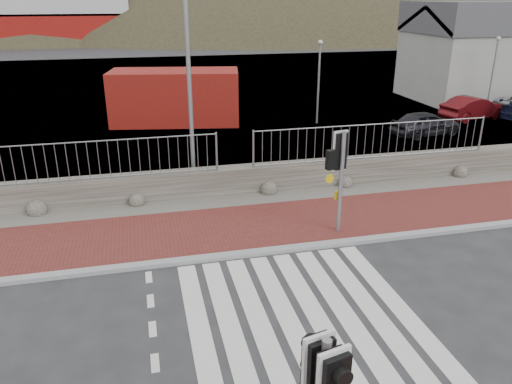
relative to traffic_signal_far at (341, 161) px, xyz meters
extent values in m
plane|color=#28282B|center=(-2.15, -3.66, -2.10)|extent=(220.00, 220.00, 0.00)
cube|color=maroon|center=(-2.15, 0.84, -2.06)|extent=(40.00, 3.00, 0.08)
cube|color=gray|center=(-2.15, -0.66, -2.05)|extent=(40.00, 0.25, 0.12)
cube|color=silver|center=(-4.25, -3.66, -2.10)|extent=(0.42, 5.60, 0.01)
cube|color=silver|center=(-3.65, -3.66, -2.10)|extent=(0.42, 5.60, 0.01)
cube|color=silver|center=(-3.05, -3.66, -2.10)|extent=(0.42, 5.60, 0.01)
cube|color=silver|center=(-2.45, -3.66, -2.10)|extent=(0.42, 5.60, 0.01)
cube|color=silver|center=(-1.85, -3.66, -2.10)|extent=(0.42, 5.60, 0.01)
cube|color=silver|center=(-1.25, -3.66, -2.10)|extent=(0.42, 5.60, 0.01)
cube|color=silver|center=(-0.65, -3.66, -2.10)|extent=(0.42, 5.60, 0.01)
cube|color=silver|center=(-0.05, -3.66, -2.10)|extent=(0.42, 5.60, 0.01)
cube|color=#59544C|center=(-2.15, 2.84, -2.07)|extent=(40.00, 1.50, 0.06)
cube|color=#48433B|center=(-2.15, 3.64, -1.65)|extent=(40.00, 0.60, 0.90)
cylinder|color=gray|center=(-6.95, 3.49, 0.00)|extent=(8.40, 0.04, 0.04)
cylinder|color=gray|center=(-2.75, 3.49, -0.60)|extent=(0.07, 0.07, 1.20)
cylinder|color=gray|center=(2.65, 3.49, 0.00)|extent=(8.40, 0.04, 0.04)
cylinder|color=gray|center=(-1.55, 3.49, -0.60)|extent=(0.07, 0.07, 1.20)
cylinder|color=gray|center=(6.85, 3.49, -0.60)|extent=(0.07, 0.07, 1.20)
cube|color=#4C4C4F|center=(-2.15, 24.24, -2.10)|extent=(120.00, 40.00, 0.50)
cube|color=#3F4C54|center=(-2.15, 59.24, -2.10)|extent=(220.00, 50.00, 0.05)
cube|color=#9E9E99|center=(17.85, 16.24, -0.10)|extent=(12.00, 6.00, 4.00)
ellipsoid|color=#2D2F1C|center=(-17.15, 84.24, -22.10)|extent=(106.40, 68.40, 76.00)
ellipsoid|color=#2D2F1C|center=(27.85, 84.24, -28.10)|extent=(140.00, 90.00, 100.00)
ellipsoid|color=#2D2F1C|center=(72.85, 84.24, -22.10)|extent=(112.00, 72.00, 80.00)
cube|color=black|center=(-3.33, -7.59, 0.14)|extent=(0.44, 0.32, 1.05)
cylinder|color=gray|center=(0.04, 0.01, -0.65)|extent=(0.11, 0.11, 2.91)
cube|color=gold|center=(0.04, 0.01, -1.01)|extent=(0.16, 0.11, 0.23)
cube|color=black|center=(0.04, 0.01, 0.23)|extent=(0.45, 0.32, 1.09)
sphere|color=#0CE53F|center=(0.04, 0.01, -0.08)|extent=(0.16, 0.16, 0.16)
cube|color=black|center=(-0.32, -0.06, 0.08)|extent=(0.26, 0.21, 0.52)
cylinder|color=gray|center=(-3.41, 4.44, 1.99)|extent=(0.14, 0.14, 8.19)
cube|color=maroon|center=(-3.17, 13.99, -0.78)|extent=(6.73, 3.72, 2.65)
imported|color=black|center=(7.93, 8.75, -1.53)|extent=(3.55, 1.86, 1.15)
imported|color=#510B0F|center=(12.15, 11.11, -1.50)|extent=(3.85, 2.02, 1.21)
camera|label=1|loc=(-5.05, -11.57, 4.05)|focal=35.00mm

